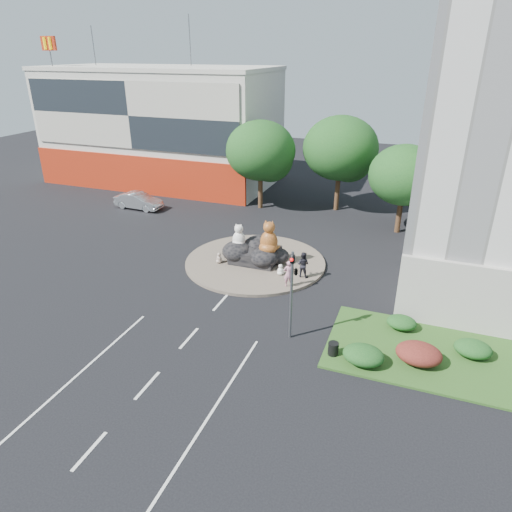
{
  "coord_description": "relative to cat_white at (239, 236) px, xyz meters",
  "views": [
    {
      "loc": [
        10.49,
        -17.74,
        14.07
      ],
      "look_at": [
        1.16,
        7.07,
        2.0
      ],
      "focal_mm": 32.0,
      "sensor_mm": 36.0,
      "label": 1
    }
  ],
  "objects": [
    {
      "name": "rock_plinth",
      "position": [
        1.19,
        0.11,
        -1.36
      ],
      "size": [
        3.2,
        2.6,
        0.9
      ],
      "primitive_type": null,
      "color": "black",
      "rests_on": "roundabout_island"
    },
    {
      "name": "tree_right",
      "position": [
        10.26,
        10.17,
        2.62
      ],
      "size": [
        5.7,
        5.7,
        7.3
      ],
      "color": "#382314",
      "rests_on": "ground"
    },
    {
      "name": "pedestrian_pink",
      "position": [
        4.53,
        -2.74,
        -0.93
      ],
      "size": [
        0.76,
        0.66,
        1.77
      ],
      "primitive_type": "imported",
      "rotation": [
        0.0,
        0.0,
        3.6
      ],
      "color": "#C37E93",
      "rests_on": "roundabout_island"
    },
    {
      "name": "hedge_red",
      "position": [
        12.69,
        -7.89,
        -1.39
      ],
      "size": [
        2.2,
        1.76,
        0.99
      ],
      "primitive_type": "ellipsoid",
      "color": "#461412",
      "rests_on": "grass_verge"
    },
    {
      "name": "litter_bin",
      "position": [
        8.69,
        -8.72,
        -1.56
      ],
      "size": [
        0.71,
        0.71,
        0.67
      ],
      "primitive_type": "cylinder",
      "rotation": [
        0.0,
        0.0,
        -0.43
      ],
      "color": "black",
      "rests_on": "grass_verge"
    },
    {
      "name": "ground",
      "position": [
        1.19,
        -9.89,
        -2.01
      ],
      "size": [
        120.0,
        120.0,
        0.0
      ],
      "primitive_type": "plane",
      "color": "black",
      "rests_on": "ground"
    },
    {
      "name": "pedestrian_dark",
      "position": [
        5.02,
        -1.11,
        -0.93
      ],
      "size": [
        0.9,
        0.72,
        1.76
      ],
      "primitive_type": "imported",
      "rotation": [
        0.0,
        0.0,
        3.07
      ],
      "color": "black",
      "rests_on": "roundabout_island"
    },
    {
      "name": "parked_car",
      "position": [
        -13.65,
        7.7,
        -1.23
      ],
      "size": [
        4.78,
        1.83,
        1.55
      ],
      "primitive_type": "imported",
      "rotation": [
        0.0,
        0.0,
        1.53
      ],
      "color": "#B9BDC1",
      "rests_on": "ground"
    },
    {
      "name": "tree_mid",
      "position": [
        4.26,
        14.17,
        3.55
      ],
      "size": [
        6.84,
        6.84,
        8.76
      ],
      "color": "#382314",
      "rests_on": "ground"
    },
    {
      "name": "roundabout_island",
      "position": [
        1.19,
        0.11,
        -1.91
      ],
      "size": [
        10.0,
        10.0,
        0.2
      ],
      "primitive_type": "cylinder",
      "color": "brown",
      "rests_on": "ground"
    },
    {
      "name": "traffic_light",
      "position": [
        6.29,
        -7.9,
        1.61
      ],
      "size": [
        0.44,
        1.24,
        5.0
      ],
      "color": "#595B60",
      "rests_on": "ground"
    },
    {
      "name": "cat_white",
      "position": [
        0.0,
        0.0,
        0.0
      ],
      "size": [
        1.15,
        1.01,
        1.82
      ],
      "primitive_type": null,
      "rotation": [
        0.0,
        0.0,
        0.06
      ],
      "color": "silver",
      "rests_on": "rock_plinth"
    },
    {
      "name": "cat_tabby",
      "position": [
        2.28,
        -0.06,
        0.28
      ],
      "size": [
        1.49,
        1.31,
        2.38
      ],
      "primitive_type": null,
      "rotation": [
        0.0,
        0.0,
        0.05
      ],
      "color": "#CA612A",
      "rests_on": "rock_plinth"
    },
    {
      "name": "tree_left",
      "position": [
        -2.74,
        12.17,
        3.24
      ],
      "size": [
        6.46,
        6.46,
        8.27
      ],
      "color": "#382314",
      "rests_on": "ground"
    },
    {
      "name": "hedge_mid_green",
      "position": [
        15.19,
        -6.39,
        -1.48
      ],
      "size": [
        1.8,
        1.44,
        0.81
      ],
      "primitive_type": "ellipsoid",
      "color": "#133D17",
      "rests_on": "grass_verge"
    },
    {
      "name": "kitten_white",
      "position": [
        3.55,
        -1.34,
        -1.42
      ],
      "size": [
        0.56,
        0.52,
        0.78
      ],
      "primitive_type": null,
      "rotation": [
        0.0,
        0.0,
        0.3
      ],
      "color": "white",
      "rests_on": "roundabout_island"
    },
    {
      "name": "hedge_near_green",
      "position": [
        10.19,
        -8.89,
        -1.44
      ],
      "size": [
        2.0,
        1.6,
        0.9
      ],
      "primitive_type": "ellipsoid",
      "color": "#133D17",
      "rests_on": "grass_verge"
    },
    {
      "name": "shophouse_block",
      "position": [
        -16.81,
        18.02,
        4.18
      ],
      "size": [
        25.2,
        12.3,
        17.4
      ],
      "color": "beige",
      "rests_on": "ground"
    },
    {
      "name": "kitten_calico",
      "position": [
        -1.09,
        -1.09,
        -1.41
      ],
      "size": [
        0.63,
        0.61,
        0.79
      ],
      "primitive_type": null,
      "rotation": [
        0.0,
        0.0,
        -0.62
      ],
      "color": "silver",
      "rests_on": "roundabout_island"
    },
    {
      "name": "hedge_back_green",
      "position": [
        11.69,
        -5.09,
        -1.53
      ],
      "size": [
        1.6,
        1.28,
        0.72
      ],
      "primitive_type": "ellipsoid",
      "color": "#133D17",
      "rests_on": "grass_verge"
    },
    {
      "name": "grass_verge",
      "position": [
        13.19,
        -6.89,
        -1.95
      ],
      "size": [
        10.0,
        6.0,
        0.12
      ],
      "primitive_type": "cube",
      "color": "#294C19",
      "rests_on": "ground"
    },
    {
      "name": "street_lamp",
      "position": [
        14.01,
        -1.89,
        2.54
      ],
      "size": [
        2.34,
        0.22,
        8.06
      ],
      "color": "#595B60",
      "rests_on": "ground"
    }
  ]
}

